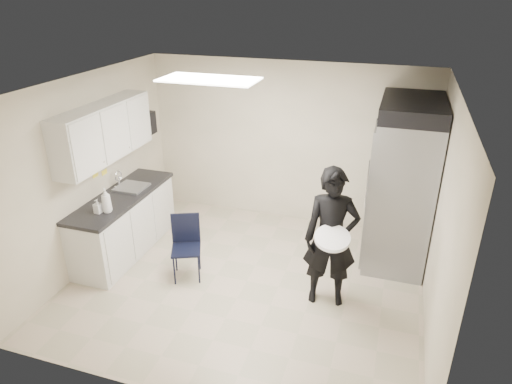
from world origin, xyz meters
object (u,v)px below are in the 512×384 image
(lower_counter, at_px, (125,225))
(man_tuxedo, at_px, (331,238))
(commercial_fridge, at_px, (402,190))
(folding_chair, at_px, (186,250))

(lower_counter, height_order, man_tuxedo, man_tuxedo)
(commercial_fridge, xyz_separation_m, man_tuxedo, (-0.75, -1.33, -0.17))
(man_tuxedo, bearing_deg, commercial_fridge, 49.87)
(commercial_fridge, distance_m, man_tuxedo, 1.53)
(lower_counter, relative_size, folding_chair, 2.24)
(folding_chair, bearing_deg, lower_counter, 140.25)
(lower_counter, relative_size, commercial_fridge, 0.90)
(lower_counter, distance_m, commercial_fridge, 3.98)
(lower_counter, height_order, folding_chair, lower_counter)
(lower_counter, relative_size, man_tuxedo, 1.07)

